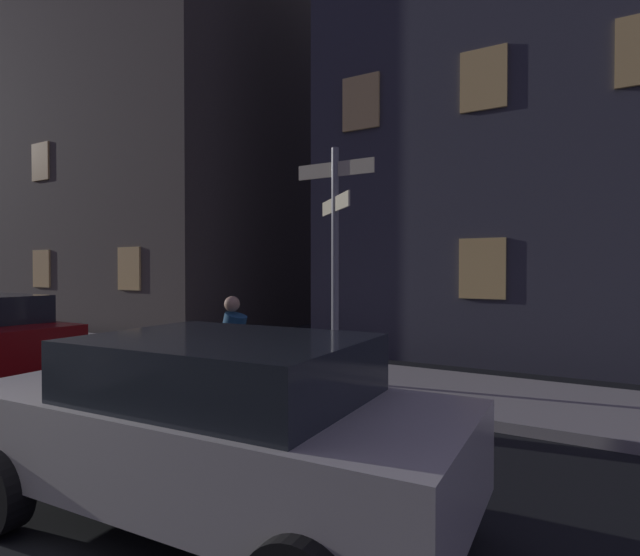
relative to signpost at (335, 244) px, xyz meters
The scene contains 5 objects.
sidewalk_kerb 2.39m from the signpost, 84.45° to the left, with size 40.00×2.69×0.14m, color #9E9991.
signpost is the anchor object (origin of this frame).
car_far_oncoming 4.76m from the signpost, 73.21° to the right, with size 4.19×2.10×1.47m.
cyclist 2.51m from the signpost, 109.08° to the right, with size 1.82×0.35×1.61m.
building_left_block 14.17m from the signpost, 152.25° to the left, with size 12.78×8.49×13.29m.
Camera 1 is at (3.96, -0.71, 1.99)m, focal length 28.16 mm.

